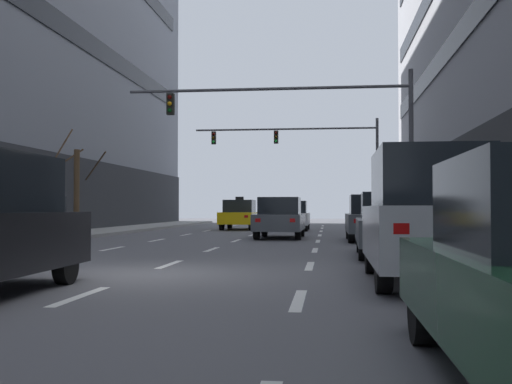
# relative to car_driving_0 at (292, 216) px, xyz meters

# --- Properties ---
(ground_plane) EXTENTS (120.00, 120.00, 0.00)m
(ground_plane) POSITION_rel_car_driving_0_xyz_m (-1.51, -23.03, -0.81)
(ground_plane) COLOR #515156
(lane_stripe_l1_s4) EXTENTS (0.16, 2.00, 0.01)m
(lane_stripe_l1_s4) POSITION_rel_car_driving_0_xyz_m (-4.62, -21.03, -0.80)
(lane_stripe_l1_s4) COLOR silver
(lane_stripe_l1_s4) RESTS_ON ground
(lane_stripe_l1_s5) EXTENTS (0.16, 2.00, 0.01)m
(lane_stripe_l1_s5) POSITION_rel_car_driving_0_xyz_m (-4.62, -16.03, -0.80)
(lane_stripe_l1_s5) COLOR silver
(lane_stripe_l1_s5) RESTS_ON ground
(lane_stripe_l1_s6) EXTENTS (0.16, 2.00, 0.01)m
(lane_stripe_l1_s6) POSITION_rel_car_driving_0_xyz_m (-4.62, -11.03, -0.80)
(lane_stripe_l1_s6) COLOR silver
(lane_stripe_l1_s6) RESTS_ON ground
(lane_stripe_l1_s7) EXTENTS (0.16, 2.00, 0.01)m
(lane_stripe_l1_s7) POSITION_rel_car_driving_0_xyz_m (-4.62, -6.03, -0.80)
(lane_stripe_l1_s7) COLOR silver
(lane_stripe_l1_s7) RESTS_ON ground
(lane_stripe_l1_s8) EXTENTS (0.16, 2.00, 0.01)m
(lane_stripe_l1_s8) POSITION_rel_car_driving_0_xyz_m (-4.62, -1.03, -0.80)
(lane_stripe_l1_s8) COLOR silver
(lane_stripe_l1_s8) RESTS_ON ground
(lane_stripe_l1_s9) EXTENTS (0.16, 2.00, 0.01)m
(lane_stripe_l1_s9) POSITION_rel_car_driving_0_xyz_m (-4.62, 3.97, -0.80)
(lane_stripe_l1_s9) COLOR silver
(lane_stripe_l1_s9) RESTS_ON ground
(lane_stripe_l1_s10) EXTENTS (0.16, 2.00, 0.01)m
(lane_stripe_l1_s10) POSITION_rel_car_driving_0_xyz_m (-4.62, 8.97, -0.80)
(lane_stripe_l1_s10) COLOR silver
(lane_stripe_l1_s10) RESTS_ON ground
(lane_stripe_l2_s3) EXTENTS (0.16, 2.00, 0.01)m
(lane_stripe_l2_s3) POSITION_rel_car_driving_0_xyz_m (-1.51, -26.03, -0.80)
(lane_stripe_l2_s3) COLOR silver
(lane_stripe_l2_s3) RESTS_ON ground
(lane_stripe_l2_s4) EXTENTS (0.16, 2.00, 0.01)m
(lane_stripe_l2_s4) POSITION_rel_car_driving_0_xyz_m (-1.51, -21.03, -0.80)
(lane_stripe_l2_s4) COLOR silver
(lane_stripe_l2_s4) RESTS_ON ground
(lane_stripe_l2_s5) EXTENTS (0.16, 2.00, 0.01)m
(lane_stripe_l2_s5) POSITION_rel_car_driving_0_xyz_m (-1.51, -16.03, -0.80)
(lane_stripe_l2_s5) COLOR silver
(lane_stripe_l2_s5) RESTS_ON ground
(lane_stripe_l2_s6) EXTENTS (0.16, 2.00, 0.01)m
(lane_stripe_l2_s6) POSITION_rel_car_driving_0_xyz_m (-1.51, -11.03, -0.80)
(lane_stripe_l2_s6) COLOR silver
(lane_stripe_l2_s6) RESTS_ON ground
(lane_stripe_l2_s7) EXTENTS (0.16, 2.00, 0.01)m
(lane_stripe_l2_s7) POSITION_rel_car_driving_0_xyz_m (-1.51, -6.03, -0.80)
(lane_stripe_l2_s7) COLOR silver
(lane_stripe_l2_s7) RESTS_ON ground
(lane_stripe_l2_s8) EXTENTS (0.16, 2.00, 0.01)m
(lane_stripe_l2_s8) POSITION_rel_car_driving_0_xyz_m (-1.51, -1.03, -0.80)
(lane_stripe_l2_s8) COLOR silver
(lane_stripe_l2_s8) RESTS_ON ground
(lane_stripe_l2_s9) EXTENTS (0.16, 2.00, 0.01)m
(lane_stripe_l2_s9) POSITION_rel_car_driving_0_xyz_m (-1.51, 3.97, -0.80)
(lane_stripe_l2_s9) COLOR silver
(lane_stripe_l2_s9) RESTS_ON ground
(lane_stripe_l2_s10) EXTENTS (0.16, 2.00, 0.01)m
(lane_stripe_l2_s10) POSITION_rel_car_driving_0_xyz_m (-1.51, 8.97, -0.80)
(lane_stripe_l2_s10) COLOR silver
(lane_stripe_l2_s10) RESTS_ON ground
(lane_stripe_l3_s3) EXTENTS (0.16, 2.00, 0.01)m
(lane_stripe_l3_s3) POSITION_rel_car_driving_0_xyz_m (1.61, -26.03, -0.80)
(lane_stripe_l3_s3) COLOR silver
(lane_stripe_l3_s3) RESTS_ON ground
(lane_stripe_l3_s4) EXTENTS (0.16, 2.00, 0.01)m
(lane_stripe_l3_s4) POSITION_rel_car_driving_0_xyz_m (1.61, -21.03, -0.80)
(lane_stripe_l3_s4) COLOR silver
(lane_stripe_l3_s4) RESTS_ON ground
(lane_stripe_l3_s5) EXTENTS (0.16, 2.00, 0.01)m
(lane_stripe_l3_s5) POSITION_rel_car_driving_0_xyz_m (1.61, -16.03, -0.80)
(lane_stripe_l3_s5) COLOR silver
(lane_stripe_l3_s5) RESTS_ON ground
(lane_stripe_l3_s6) EXTENTS (0.16, 2.00, 0.01)m
(lane_stripe_l3_s6) POSITION_rel_car_driving_0_xyz_m (1.61, -11.03, -0.80)
(lane_stripe_l3_s6) COLOR silver
(lane_stripe_l3_s6) RESTS_ON ground
(lane_stripe_l3_s7) EXTENTS (0.16, 2.00, 0.01)m
(lane_stripe_l3_s7) POSITION_rel_car_driving_0_xyz_m (1.61, -6.03, -0.80)
(lane_stripe_l3_s7) COLOR silver
(lane_stripe_l3_s7) RESTS_ON ground
(lane_stripe_l3_s8) EXTENTS (0.16, 2.00, 0.01)m
(lane_stripe_l3_s8) POSITION_rel_car_driving_0_xyz_m (1.61, -1.03, -0.80)
(lane_stripe_l3_s8) COLOR silver
(lane_stripe_l3_s8) RESTS_ON ground
(lane_stripe_l3_s9) EXTENTS (0.16, 2.00, 0.01)m
(lane_stripe_l3_s9) POSITION_rel_car_driving_0_xyz_m (1.61, 3.97, -0.80)
(lane_stripe_l3_s9) COLOR silver
(lane_stripe_l3_s9) RESTS_ON ground
(lane_stripe_l3_s10) EXTENTS (0.16, 2.00, 0.01)m
(lane_stripe_l3_s10) POSITION_rel_car_driving_0_xyz_m (1.61, 8.97, -0.80)
(lane_stripe_l3_s10) COLOR silver
(lane_stripe_l3_s10) RESTS_ON ground
(car_driving_0) EXTENTS (1.84, 4.37, 1.64)m
(car_driving_0) POSITION_rel_car_driving_0_xyz_m (0.00, 0.00, 0.00)
(car_driving_0) COLOR black
(car_driving_0) RESTS_ON ground
(car_driving_2) EXTENTS (1.88, 4.27, 1.58)m
(car_driving_2) POSITION_rel_car_driving_0_xyz_m (-6.05, -18.65, -0.03)
(car_driving_2) COLOR black
(car_driving_2) RESTS_ON ground
(taxi_driving_3) EXTENTS (1.92, 4.57, 1.90)m
(taxi_driving_3) POSITION_rel_car_driving_0_xyz_m (-3.10, 1.09, 0.04)
(taxi_driving_3) COLOR black
(taxi_driving_3) RESTS_ON ground
(car_driving_4) EXTENTS (1.93, 4.53, 1.69)m
(car_driving_4) POSITION_rel_car_driving_0_xyz_m (0.00, -8.75, 0.03)
(car_driving_4) COLOR black
(car_driving_4) RESTS_ON ground
(car_parked_1) EXTENTS (1.96, 4.64, 2.24)m
(car_parked_1) POSITION_rel_car_driving_0_xyz_m (3.67, -23.83, 0.31)
(car_parked_1) COLOR black
(car_parked_1) RESTS_ON ground
(car_parked_2) EXTENTS (1.97, 4.46, 1.65)m
(car_parked_2) POSITION_rel_car_driving_0_xyz_m (3.67, -18.28, 0.01)
(car_parked_2) COLOR black
(car_parked_2) RESTS_ON ground
(car_parked_3) EXTENTS (1.96, 4.66, 1.75)m
(car_parked_3) POSITION_rel_car_driving_0_xyz_m (3.67, -10.66, 0.05)
(car_parked_3) COLOR black
(car_parked_3) RESTS_ON ground
(traffic_signal_0) EXTENTS (11.04, 0.35, 6.37)m
(traffic_signal_0) POSITION_rel_car_driving_0_xyz_m (1.61, -10.67, 3.78)
(traffic_signal_0) COLOR #4C4C51
(traffic_signal_0) RESTS_ON sidewalk_right
(traffic_signal_1) EXTENTS (11.92, 0.35, 6.87)m
(traffic_signal_1) POSITION_rel_car_driving_0_xyz_m (0.96, 5.79, 4.28)
(traffic_signal_1) COLOR #4C4C51
(traffic_signal_1) RESTS_ON sidewalk_right
(street_tree_0) EXTENTS (2.33, 1.90, 4.68)m
(street_tree_0) POSITION_rel_car_driving_0_xyz_m (-8.95, -8.51, 1.34)
(street_tree_0) COLOR #4C3823
(street_tree_0) RESTS_ON sidewalk_left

